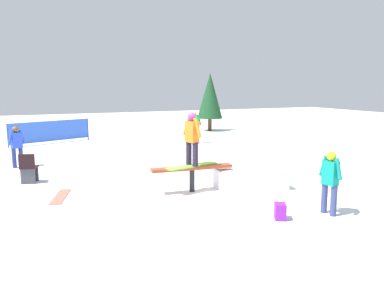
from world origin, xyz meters
name	(u,v)px	position (x,y,z in m)	size (l,w,h in m)	color
ground_plane	(192,191)	(0.00, 0.00, 0.00)	(60.00, 60.00, 0.00)	white
rail_feature	(192,170)	(0.00, 0.00, 0.58)	(2.23, 0.46, 0.68)	black
snow_kicker_ramp	(247,177)	(-1.62, 0.13, 0.26)	(1.80, 1.50, 0.53)	white
main_rider_on_rail	(192,140)	(0.00, 0.00, 1.40)	(1.54, 0.76, 1.43)	#82D239
bystander_blue	(17,144)	(4.36, -5.15, 0.80)	(0.57, 0.44, 1.43)	navy
bystander_green	(195,126)	(-3.39, -7.62, 0.87)	(0.71, 0.30, 1.54)	navy
bystander_teal	(330,179)	(-2.06, 2.82, 0.79)	(0.23, 0.61, 1.40)	#384275
loose_snowboard_coral	(60,197)	(3.28, -0.85, 0.01)	(1.31, 0.28, 0.02)	#E46F59
folding_chair	(29,169)	(4.00, -2.66, 0.41)	(0.54, 0.54, 0.88)	#3F3F44
backpack_on_snow	(280,211)	(-0.89, 2.66, 0.17)	(0.30, 0.22, 0.34)	purple
safety_fence	(51,131)	(3.03, -10.46, 0.60)	(3.78, 1.44, 1.10)	blue
pine_tree_far	(210,96)	(-6.37, -12.05, 2.16)	(1.57, 1.57, 3.57)	#4C331E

